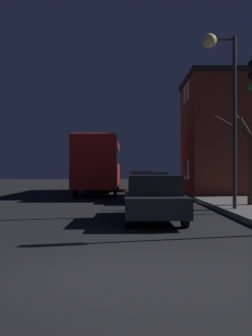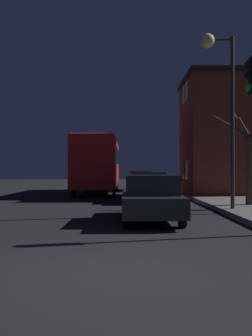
% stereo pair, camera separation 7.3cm
% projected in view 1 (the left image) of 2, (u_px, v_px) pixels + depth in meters
% --- Properties ---
extents(ground_plane, '(120.00, 120.00, 0.00)m').
position_uv_depth(ground_plane, '(114.00, 274.00, 5.60)').
color(ground_plane, black).
extents(brick_building, '(3.64, 5.46, 7.01)m').
position_uv_depth(brick_building, '(213.00, 135.00, 22.73)').
color(brick_building, brown).
rests_on(brick_building, sidewalk).
extents(streetlamp, '(1.23, 0.52, 6.30)m').
position_uv_depth(streetlamp, '(220.00, 78.00, 13.45)').
color(streetlamp, '#28282B').
rests_on(streetlamp, sidewalk).
extents(bare_tree, '(2.72, 0.88, 3.77)m').
position_uv_depth(bare_tree, '(250.00, 159.00, 15.06)').
color(bare_tree, '#473323').
rests_on(bare_tree, sidewalk).
extents(bus, '(2.57, 10.30, 3.64)m').
position_uv_depth(bus, '(98.00, 161.00, 25.36)').
color(bus, red).
rests_on(bus, ground).
extents(car_near_lane, '(1.71, 4.51, 1.41)m').
position_uv_depth(car_near_lane, '(152.00, 197.00, 11.51)').
color(car_near_lane, black).
rests_on(car_near_lane, ground).
extents(car_mid_lane, '(1.88, 3.81, 1.47)m').
position_uv_depth(car_mid_lane, '(147.00, 186.00, 18.40)').
color(car_mid_lane, '#B7BABF').
rests_on(car_mid_lane, ground).
extents(car_far_lane, '(1.81, 4.41, 1.51)m').
position_uv_depth(car_far_lane, '(139.00, 180.00, 28.49)').
color(car_far_lane, beige).
rests_on(car_far_lane, ground).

